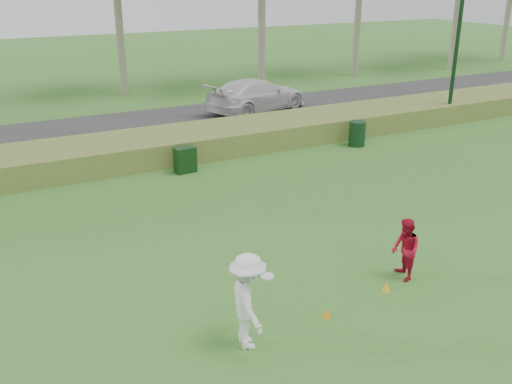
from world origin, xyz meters
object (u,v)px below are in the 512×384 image
player_red (405,250)px  utility_cabinet (185,160)px  trash_bin (357,134)px  player_white (248,301)px  car_right (257,95)px  cone_yellow (386,286)px  cone_orange (327,313)px

player_red → utility_cabinet: (-1.80, 9.52, -0.29)m
utility_cabinet → trash_bin: (7.50, -0.11, 0.05)m
player_white → car_right: (9.21, 17.33, -0.09)m
cone_yellow → utility_cabinet: size_ratio=0.25×
player_white → cone_orange: (1.88, 0.09, -0.87)m
cone_orange → player_white: bearing=-177.4°
cone_orange → utility_cabinet: utility_cabinet is taller
player_white → utility_cabinet: (2.58, 10.14, -0.51)m
utility_cabinet → trash_bin: size_ratio=0.90×
player_white → utility_cabinet: 10.47m
utility_cabinet → car_right: (6.63, 7.19, 0.42)m
cone_orange → utility_cabinet: bearing=86.0°
trash_bin → player_white: bearing=-135.1°
player_white → cone_yellow: 3.77m
player_red → cone_yellow: 0.99m
player_white → player_red: player_white is taller
car_right → player_red: bearing=148.2°
cone_orange → player_red: bearing=11.9°
player_red → cone_yellow: size_ratio=6.53×
player_white → cone_yellow: size_ratio=8.48×
player_white → trash_bin: (10.08, 10.03, -0.46)m
cone_yellow → utility_cabinet: 9.86m
utility_cabinet → cone_yellow: bearing=-88.0°
player_red → trash_bin: bearing=166.3°
player_white → car_right: size_ratio=0.34×
cone_orange → car_right: car_right is taller
cone_yellow → car_right: bearing=71.9°
cone_orange → utility_cabinet: 10.08m
cone_orange → cone_yellow: cone_yellow is taller
trash_bin → car_right: car_right is taller
utility_cabinet → player_red: bearing=-83.6°
trash_bin → cone_yellow: bearing=-123.5°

